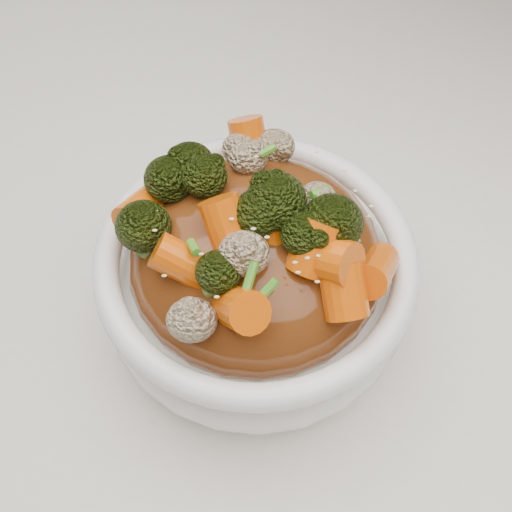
{
  "coord_description": "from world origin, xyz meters",
  "views": [
    {
      "loc": [
        0.02,
        -0.24,
        1.12
      ],
      "look_at": [
        0.02,
        -0.03,
        0.82
      ],
      "focal_mm": 42.0,
      "sensor_mm": 36.0,
      "label": 1
    }
  ],
  "objects_px": {
    "dining_table": "(238,436)",
    "carrots": "(256,199)",
    "bowl": "(256,282)",
    "broccoli": "(256,200)"
  },
  "relations": [
    {
      "from": "carrots",
      "to": "broccoli",
      "type": "distance_m",
      "value": 0.0
    },
    {
      "from": "carrots",
      "to": "broccoli",
      "type": "xyz_separation_m",
      "value": [
        0.0,
        0.0,
        -0.0
      ]
    },
    {
      "from": "bowl",
      "to": "broccoli",
      "type": "xyz_separation_m",
      "value": [
        -0.0,
        0.0,
        0.08
      ]
    },
    {
      "from": "dining_table",
      "to": "carrots",
      "type": "relative_size",
      "value": 7.68
    },
    {
      "from": "bowl",
      "to": "broccoli",
      "type": "bearing_deg",
      "value": 180.0
    },
    {
      "from": "broccoli",
      "to": "bowl",
      "type": "bearing_deg",
      "value": 0.0
    },
    {
      "from": "dining_table",
      "to": "broccoli",
      "type": "bearing_deg",
      "value": -54.4
    },
    {
      "from": "dining_table",
      "to": "carrots",
      "type": "xyz_separation_m",
      "value": [
        0.02,
        -0.03,
        0.5
      ]
    },
    {
      "from": "carrots",
      "to": "broccoli",
      "type": "relative_size",
      "value": 1.0
    },
    {
      "from": "bowl",
      "to": "broccoli",
      "type": "height_order",
      "value": "broccoli"
    }
  ]
}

